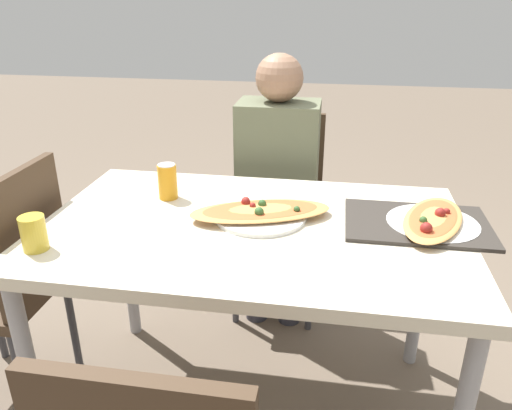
{
  "coord_description": "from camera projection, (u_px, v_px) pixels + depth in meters",
  "views": [
    {
      "loc": [
        0.24,
        -1.39,
        1.45
      ],
      "look_at": [
        0.01,
        0.02,
        0.82
      ],
      "focal_mm": 35.0,
      "sensor_mm": 36.0,
      "label": 1
    }
  ],
  "objects": [
    {
      "name": "pizza_second",
      "position": [
        433.0,
        221.0,
        1.55
      ],
      "size": [
        0.28,
        0.41,
        0.06
      ],
      "color": "white",
      "rests_on": "dining_table"
    },
    {
      "name": "person_seated",
      "position": [
        277.0,
        173.0,
        2.16
      ],
      "size": [
        0.34,
        0.26,
        1.21
      ],
      "rotation": [
        0.0,
        0.0,
        3.14
      ],
      "color": "#2D2D38",
      "rests_on": "ground_plane"
    },
    {
      "name": "chair_far_seated",
      "position": [
        280.0,
        202.0,
        2.34
      ],
      "size": [
        0.4,
        0.4,
        0.92
      ],
      "rotation": [
        0.0,
        0.0,
        3.14
      ],
      "color": "#3F2D1E",
      "rests_on": "ground_plane"
    },
    {
      "name": "dining_table",
      "position": [
        253.0,
        245.0,
        1.6
      ],
      "size": [
        1.33,
        0.84,
        0.76
      ],
      "color": "beige",
      "rests_on": "ground_plane"
    },
    {
      "name": "soda_can",
      "position": [
        168.0,
        181.0,
        1.74
      ],
      "size": [
        0.07,
        0.07,
        0.12
      ],
      "color": "orange",
      "rests_on": "dining_table"
    },
    {
      "name": "chair_side_left",
      "position": [
        9.0,
        277.0,
        1.74
      ],
      "size": [
        0.4,
        0.4,
        0.92
      ],
      "rotation": [
        0.0,
        0.0,
        1.57
      ],
      "color": "#3F2D1E",
      "rests_on": "ground_plane"
    },
    {
      "name": "pizza_main",
      "position": [
        260.0,
        212.0,
        1.6
      ],
      "size": [
        0.49,
        0.31,
        0.05
      ],
      "color": "white",
      "rests_on": "dining_table"
    },
    {
      "name": "drink_glass",
      "position": [
        34.0,
        233.0,
        1.4
      ],
      "size": [
        0.07,
        0.07,
        0.1
      ],
      "color": "gold",
      "rests_on": "dining_table"
    },
    {
      "name": "ground_plane",
      "position": [
        253.0,
        407.0,
        1.87
      ],
      "size": [
        14.0,
        14.0,
        0.0
      ],
      "primitive_type": "plane",
      "color": "#6B5B4C"
    },
    {
      "name": "serving_tray",
      "position": [
        417.0,
        223.0,
        1.56
      ],
      "size": [
        0.44,
        0.31,
        0.01
      ],
      "color": "#332D28",
      "rests_on": "dining_table"
    }
  ]
}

